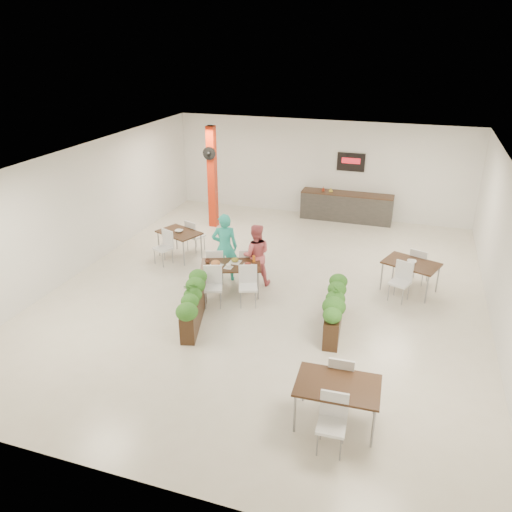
{
  "coord_description": "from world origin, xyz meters",
  "views": [
    {
      "loc": [
        3.04,
        -10.31,
        5.69
      ],
      "look_at": [
        -0.16,
        -0.48,
        1.1
      ],
      "focal_mm": 35.0,
      "sensor_mm": 36.0,
      "label": 1
    }
  ],
  "objects_px": {
    "service_counter": "(346,206)",
    "planter_right": "(335,308)",
    "diner_woman": "(255,255)",
    "diner_man": "(225,247)",
    "side_table_c": "(337,390)",
    "main_table": "(230,269)",
    "side_table_a": "(179,236)",
    "red_column": "(212,176)",
    "planter_left": "(193,302)",
    "side_table_b": "(411,267)"
  },
  "relations": [
    {
      "from": "diner_woman",
      "to": "planter_left",
      "type": "distance_m",
      "value": 2.3
    },
    {
      "from": "diner_man",
      "to": "planter_left",
      "type": "bearing_deg",
      "value": 73.52
    },
    {
      "from": "service_counter",
      "to": "diner_woman",
      "type": "bearing_deg",
      "value": -104.79
    },
    {
      "from": "side_table_b",
      "to": "diner_man",
      "type": "bearing_deg",
      "value": -150.02
    },
    {
      "from": "diner_man",
      "to": "side_table_b",
      "type": "relative_size",
      "value": 1.05
    },
    {
      "from": "planter_right",
      "to": "side_table_c",
      "type": "distance_m",
      "value": 2.85
    },
    {
      "from": "diner_man",
      "to": "service_counter",
      "type": "bearing_deg",
      "value": -132.04
    },
    {
      "from": "red_column",
      "to": "planter_right",
      "type": "distance_m",
      "value": 7.01
    },
    {
      "from": "diner_woman",
      "to": "side_table_c",
      "type": "relative_size",
      "value": 0.96
    },
    {
      "from": "side_table_b",
      "to": "side_table_c",
      "type": "height_order",
      "value": "same"
    },
    {
      "from": "side_table_b",
      "to": "side_table_a",
      "type": "bearing_deg",
      "value": -161.14
    },
    {
      "from": "planter_left",
      "to": "side_table_a",
      "type": "relative_size",
      "value": 1.1
    },
    {
      "from": "red_column",
      "to": "service_counter",
      "type": "relative_size",
      "value": 1.07
    },
    {
      "from": "service_counter",
      "to": "diner_man",
      "type": "xyz_separation_m",
      "value": [
        -2.22,
        -5.38,
        0.38
      ]
    },
    {
      "from": "service_counter",
      "to": "main_table",
      "type": "relative_size",
      "value": 1.55
    },
    {
      "from": "planter_right",
      "to": "service_counter",
      "type": "bearing_deg",
      "value": 96.67
    },
    {
      "from": "service_counter",
      "to": "main_table",
      "type": "xyz_separation_m",
      "value": [
        -1.83,
        -6.04,
        0.14
      ]
    },
    {
      "from": "side_table_b",
      "to": "side_table_c",
      "type": "bearing_deg",
      "value": -80.19
    },
    {
      "from": "main_table",
      "to": "diner_woman",
      "type": "height_order",
      "value": "diner_woman"
    },
    {
      "from": "red_column",
      "to": "diner_woman",
      "type": "xyz_separation_m",
      "value": [
        2.58,
        -3.52,
        -0.86
      ]
    },
    {
      "from": "diner_man",
      "to": "side_table_b",
      "type": "xyz_separation_m",
      "value": [
        4.45,
        0.78,
        -0.24
      ]
    },
    {
      "from": "service_counter",
      "to": "planter_right",
      "type": "height_order",
      "value": "service_counter"
    },
    {
      "from": "diner_woman",
      "to": "service_counter",
      "type": "bearing_deg",
      "value": -124.41
    },
    {
      "from": "diner_man",
      "to": "side_table_c",
      "type": "bearing_deg",
      "value": 110.08
    },
    {
      "from": "main_table",
      "to": "side_table_b",
      "type": "height_order",
      "value": "same"
    },
    {
      "from": "planter_left",
      "to": "side_table_a",
      "type": "xyz_separation_m",
      "value": [
        -1.83,
        3.08,
        0.12
      ]
    },
    {
      "from": "main_table",
      "to": "diner_woman",
      "type": "bearing_deg",
      "value": 58.22
    },
    {
      "from": "planter_left",
      "to": "diner_man",
      "type": "bearing_deg",
      "value": 93.14
    },
    {
      "from": "planter_right",
      "to": "planter_left",
      "type": "bearing_deg",
      "value": -166.25
    },
    {
      "from": "diner_woman",
      "to": "diner_man",
      "type": "bearing_deg",
      "value": -19.62
    },
    {
      "from": "side_table_c",
      "to": "diner_woman",
      "type": "bearing_deg",
      "value": 120.38
    },
    {
      "from": "diner_man",
      "to": "side_table_a",
      "type": "distance_m",
      "value": 1.95
    },
    {
      "from": "service_counter",
      "to": "main_table",
      "type": "bearing_deg",
      "value": -106.84
    },
    {
      "from": "planter_left",
      "to": "red_column",
      "type": "bearing_deg",
      "value": 108.42
    },
    {
      "from": "diner_woman",
      "to": "planter_right",
      "type": "distance_m",
      "value": 2.68
    },
    {
      "from": "red_column",
      "to": "side_table_a",
      "type": "xyz_separation_m",
      "value": [
        0.07,
        -2.61,
        -1.02
      ]
    },
    {
      "from": "main_table",
      "to": "diner_man",
      "type": "xyz_separation_m",
      "value": [
        -0.39,
        0.66,
        0.24
      ]
    },
    {
      "from": "side_table_a",
      "to": "planter_right",
      "type": "bearing_deg",
      "value": -4.46
    },
    {
      "from": "diner_woman",
      "to": "side_table_b",
      "type": "relative_size",
      "value": 0.94
    },
    {
      "from": "service_counter",
      "to": "side_table_c",
      "type": "xyz_separation_m",
      "value": [
        1.32,
        -9.65,
        0.14
      ]
    },
    {
      "from": "planter_left",
      "to": "side_table_b",
      "type": "relative_size",
      "value": 1.09
    },
    {
      "from": "diner_man",
      "to": "side_table_a",
      "type": "bearing_deg",
      "value": -47.6
    },
    {
      "from": "side_table_a",
      "to": "side_table_c",
      "type": "xyz_separation_m",
      "value": [
        5.24,
        -5.17,
        0.01
      ]
    },
    {
      "from": "main_table",
      "to": "side_table_b",
      "type": "bearing_deg",
      "value": 19.51
    },
    {
      "from": "planter_right",
      "to": "side_table_b",
      "type": "height_order",
      "value": "planter_right"
    },
    {
      "from": "diner_man",
      "to": "side_table_b",
      "type": "bearing_deg",
      "value": 170.32
    },
    {
      "from": "planter_left",
      "to": "side_table_b",
      "type": "bearing_deg",
      "value": 34.31
    },
    {
      "from": "planter_left",
      "to": "side_table_a",
      "type": "bearing_deg",
      "value": 120.65
    },
    {
      "from": "side_table_a",
      "to": "service_counter",
      "type": "bearing_deg",
      "value": 70.91
    },
    {
      "from": "main_table",
      "to": "diner_man",
      "type": "distance_m",
      "value": 0.8
    }
  ]
}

